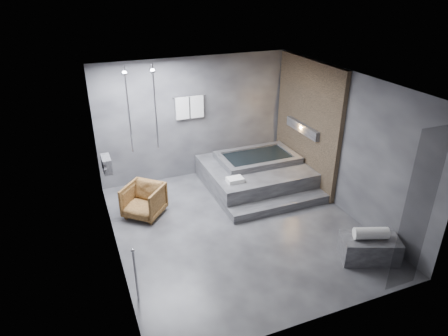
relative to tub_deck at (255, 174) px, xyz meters
name	(u,v)px	position (x,y,z in m)	size (l,w,h in m)	color
room	(254,136)	(-0.65, -1.21, 1.48)	(5.00, 5.04, 2.82)	#2A2A2C
tub_deck	(255,174)	(0.00, 0.00, 0.00)	(2.20, 2.00, 0.50)	#2F2F31
tub_step	(280,205)	(0.00, -1.18, -0.16)	(2.20, 0.36, 0.18)	#2F2F31
concrete_bench	(369,248)	(0.62, -3.15, -0.04)	(0.94, 0.51, 0.42)	#313133
driftwood_chair	(144,201)	(-2.62, -0.36, 0.08)	(0.70, 0.72, 0.66)	#3F260F
rolled_towel	(371,233)	(0.60, -3.15, 0.27)	(0.20, 0.20, 0.56)	white
deck_towel	(235,180)	(-0.75, -0.59, 0.29)	(0.33, 0.24, 0.09)	white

